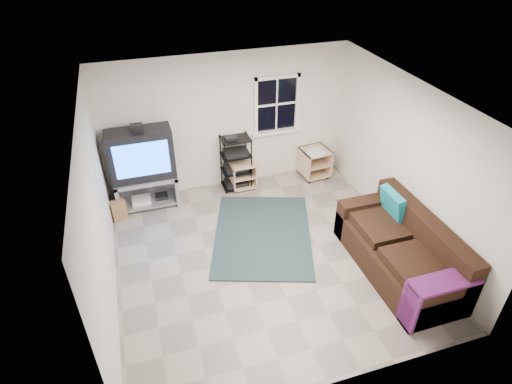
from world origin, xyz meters
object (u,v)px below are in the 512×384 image
object	(u,v)px
tv_unit	(142,162)
sofa	(401,252)
av_rack	(236,166)
side_table_right	(314,160)
side_table_left	(242,173)

from	to	relation	value
tv_unit	sofa	xyz separation A→B (m)	(3.45, -2.89, -0.53)
av_rack	tv_unit	bearing A→B (deg)	-177.41
tv_unit	side_table_right	size ratio (longest dim) A/B	2.63
tv_unit	sofa	size ratio (longest dim) A/B	0.73
tv_unit	av_rack	xyz separation A→B (m)	(1.71, 0.08, -0.41)
tv_unit	sofa	bearing A→B (deg)	-39.94
av_rack	side_table_left	size ratio (longest dim) A/B	2.05
side_table_right	sofa	world-z (taller)	sofa
av_rack	side_table_right	size ratio (longest dim) A/B	1.78
side_table_right	tv_unit	bearing A→B (deg)	-179.37
side_table_left	sofa	size ratio (longest dim) A/B	0.24
side_table_right	sofa	size ratio (longest dim) A/B	0.28
side_table_right	av_rack	bearing A→B (deg)	178.54
side_table_left	sofa	distance (m)	3.39
av_rack	side_table_left	world-z (taller)	av_rack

